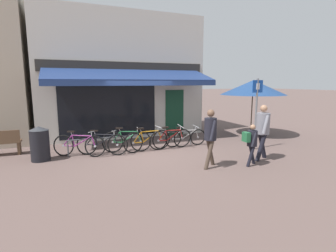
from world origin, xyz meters
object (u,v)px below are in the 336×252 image
at_px(pedestrian_adult, 210,132).
at_px(parking_sign, 256,107).
at_px(bicycle_orange, 148,140).
at_px(pedestrian_second_adult, 263,127).
at_px(pedestrian_child, 251,140).
at_px(bicycle_silver, 186,137).
at_px(cafe_parasol, 253,88).
at_px(bicycle_purple, 79,145).
at_px(bicycle_black, 102,144).
at_px(bicycle_green, 127,141).
at_px(bicycle_red, 171,139).
at_px(litter_bin, 40,144).

height_order(pedestrian_adult, parking_sign, parking_sign).
xyz_separation_m(bicycle_orange, pedestrian_second_adult, (3.04, -2.37, 0.67)).
xyz_separation_m(pedestrian_adult, pedestrian_child, (1.20, -0.33, -0.27)).
distance_m(bicycle_silver, parking_sign, 2.83).
bearing_deg(pedestrian_second_adult, cafe_parasol, 56.63).
xyz_separation_m(bicycle_orange, cafe_parasol, (5.38, 0.94, 1.81)).
xyz_separation_m(bicycle_purple, parking_sign, (6.05, -1.47, 1.19)).
bearing_deg(pedestrian_child, parking_sign, 48.80).
bearing_deg(pedestrian_adult, bicycle_purple, 130.54).
height_order(bicycle_black, pedestrian_adult, pedestrian_adult).
distance_m(bicycle_silver, pedestrian_second_adult, 2.97).
xyz_separation_m(bicycle_green, pedestrian_adult, (1.82, -2.60, 0.64)).
distance_m(bicycle_red, pedestrian_adult, 2.48).
bearing_deg(bicycle_silver, parking_sign, -29.62).
relative_size(bicycle_orange, pedestrian_child, 1.47).
height_order(bicycle_green, bicycle_silver, bicycle_green).
distance_m(pedestrian_second_adult, cafe_parasol, 4.21).
height_order(bicycle_purple, pedestrian_child, pedestrian_child).
height_order(bicycle_purple, bicycle_green, bicycle_green).
relative_size(bicycle_green, bicycle_silver, 1.01).
bearing_deg(bicycle_orange, litter_bin, 169.90).
xyz_separation_m(bicycle_black, parking_sign, (5.32, -1.37, 1.19)).
distance_m(pedestrian_adult, litter_bin, 5.29).
relative_size(bicycle_green, pedestrian_adult, 1.00).
distance_m(bicycle_green, cafe_parasol, 6.40).
bearing_deg(bicycle_red, bicycle_silver, 9.06).
bearing_deg(cafe_parasol, litter_bin, -175.24).
bearing_deg(bicycle_silver, bicycle_black, -177.84).
bearing_deg(cafe_parasol, bicycle_green, -173.12).
bearing_deg(pedestrian_adult, bicycle_red, 83.32).
bearing_deg(bicycle_orange, pedestrian_adult, -72.08).
distance_m(bicycle_black, bicycle_silver, 3.16).
bearing_deg(pedestrian_child, litter_bin, 155.69).
bearing_deg(parking_sign, bicycle_red, 156.85).
bearing_deg(bicycle_green, bicycle_red, 6.87).
distance_m(pedestrian_adult, parking_sign, 2.93).
bearing_deg(bicycle_orange, pedestrian_second_adult, -44.75).
height_order(bicycle_green, bicycle_orange, bicycle_green).
bearing_deg(bicycle_red, bicycle_green, 170.32).
bearing_deg(parking_sign, pedestrian_adult, -156.11).
height_order(bicycle_green, pedestrian_second_adult, pedestrian_second_adult).
bearing_deg(bicycle_green, pedestrian_second_adult, -19.91).
distance_m(bicycle_red, pedestrian_child, 3.09).
bearing_deg(bicycle_purple, bicycle_orange, 22.18).
xyz_separation_m(bicycle_green, pedestrian_child, (3.02, -2.93, 0.37)).
height_order(bicycle_purple, litter_bin, litter_bin).
height_order(bicycle_purple, bicycle_orange, bicycle_orange).
relative_size(pedestrian_adult, cafe_parasol, 0.58).
height_order(bicycle_orange, pedestrian_adult, pedestrian_adult).
distance_m(pedestrian_second_adult, parking_sign, 1.43).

